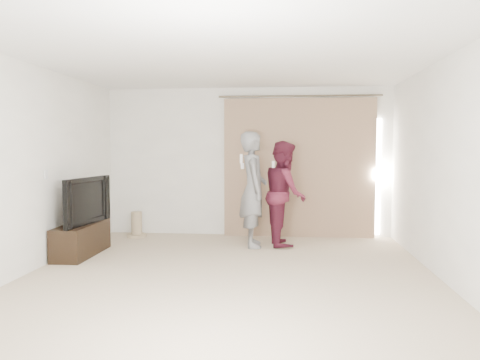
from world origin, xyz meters
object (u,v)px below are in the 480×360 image
object	(u,v)px
tv_console	(82,239)
person_man	(253,189)
tv	(81,201)
person_woman	(285,193)

from	to	relation	value
tv_console	person_man	distance (m)	2.66
tv_console	person_man	bearing A→B (deg)	19.02
tv	person_woman	size ratio (longest dim) A/B	0.71
person_woman	person_man	bearing A→B (deg)	-162.00
tv_console	person_man	size ratio (longest dim) A/B	0.66
tv_console	person_woman	distance (m)	3.15
person_man	person_woman	bearing A→B (deg)	18.00
tv_console	person_man	xyz separation A→B (m)	(2.43, 0.84, 0.67)
tv_console	person_woman	bearing A→B (deg)	18.85
person_man	person_woman	size ratio (longest dim) A/B	1.09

